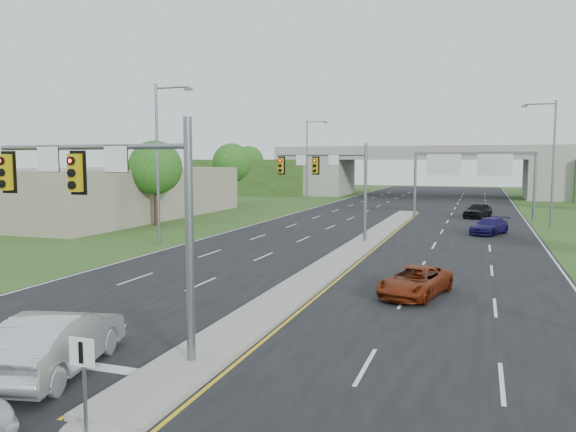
# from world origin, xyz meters

# --- Properties ---
(ground) EXTENTS (240.00, 240.00, 0.00)m
(ground) POSITION_xyz_m (0.00, 0.00, 0.00)
(ground) COLOR #304819
(ground) RESTS_ON ground
(road) EXTENTS (24.00, 160.00, 0.02)m
(road) POSITION_xyz_m (0.00, 35.00, 0.01)
(road) COLOR black
(road) RESTS_ON ground
(median) EXTENTS (2.00, 54.00, 0.16)m
(median) POSITION_xyz_m (0.00, 23.00, 0.10)
(median) COLOR gray
(median) RESTS_ON road
(median_nose) EXTENTS (2.00, 2.00, 0.16)m
(median_nose) POSITION_xyz_m (0.00, -4.00, 0.10)
(median_nose) COLOR gray
(median_nose) RESTS_ON road
(lane_markings) EXTENTS (23.72, 160.00, 0.01)m
(lane_markings) POSITION_xyz_m (-0.60, 28.91, 0.02)
(lane_markings) COLOR gold
(lane_markings) RESTS_ON road
(signal_mast_near) EXTENTS (6.62, 0.60, 7.00)m
(signal_mast_near) POSITION_xyz_m (-2.26, -0.07, 4.73)
(signal_mast_near) COLOR slate
(signal_mast_near) RESTS_ON ground
(signal_mast_far) EXTENTS (6.62, 0.60, 7.00)m
(signal_mast_far) POSITION_xyz_m (-2.26, 24.93, 4.73)
(signal_mast_far) COLOR slate
(signal_mast_far) RESTS_ON ground
(keep_right_sign) EXTENTS (0.60, 0.13, 2.20)m
(keep_right_sign) POSITION_xyz_m (0.00, -4.53, 1.52)
(keep_right_sign) COLOR slate
(keep_right_sign) RESTS_ON ground
(sign_gantry) EXTENTS (11.58, 0.44, 6.67)m
(sign_gantry) POSITION_xyz_m (6.68, 44.92, 5.24)
(sign_gantry) COLOR slate
(sign_gantry) RESTS_ON ground
(overpass) EXTENTS (80.00, 14.00, 8.10)m
(overpass) POSITION_xyz_m (0.00, 80.00, 3.55)
(overpass) COLOR gray
(overpass) RESTS_ON ground
(lightpole_l_mid) EXTENTS (2.85, 0.25, 11.00)m
(lightpole_l_mid) POSITION_xyz_m (-13.30, 20.00, 6.10)
(lightpole_l_mid) COLOR slate
(lightpole_l_mid) RESTS_ON ground
(lightpole_l_far) EXTENTS (2.85, 0.25, 11.00)m
(lightpole_l_far) POSITION_xyz_m (-13.30, 55.00, 6.10)
(lightpole_l_far) COLOR slate
(lightpole_l_far) RESTS_ON ground
(lightpole_r_far) EXTENTS (2.85, 0.25, 11.00)m
(lightpole_r_far) POSITION_xyz_m (13.30, 40.00, 6.10)
(lightpole_r_far) COLOR slate
(lightpole_r_far) RESTS_ON ground
(tree_l_near) EXTENTS (4.80, 4.80, 7.60)m
(tree_l_near) POSITION_xyz_m (-20.00, 30.00, 5.18)
(tree_l_near) COLOR #382316
(tree_l_near) RESTS_ON ground
(tree_l_mid) EXTENTS (5.20, 5.20, 8.12)m
(tree_l_mid) POSITION_xyz_m (-24.00, 55.00, 5.51)
(tree_l_mid) COLOR #382316
(tree_l_mid) RESTS_ON ground
(tree_back_a) EXTENTS (6.00, 6.00, 8.85)m
(tree_back_a) POSITION_xyz_m (-38.00, 94.00, 5.84)
(tree_back_a) COLOR #382316
(tree_back_a) RESTS_ON ground
(tree_back_b) EXTENTS (5.60, 5.60, 8.32)m
(tree_back_b) POSITION_xyz_m (-24.00, 94.00, 5.51)
(tree_back_b) COLOR #382316
(tree_back_b) RESTS_ON ground
(commercial_building) EXTENTS (18.00, 30.00, 5.00)m
(commercial_building) POSITION_xyz_m (-30.00, 35.00, 2.50)
(commercial_building) COLOR gray
(commercial_building) RESTS_ON ground
(car_silver) EXTENTS (2.91, 5.45, 1.71)m
(car_silver) POSITION_xyz_m (-3.22, -1.65, 0.87)
(car_silver) COLOR #B1B5B9
(car_silver) RESTS_ON road
(car_far_a) EXTENTS (3.18, 4.91, 1.26)m
(car_far_a) POSITION_xyz_m (5.07, 10.44, 0.65)
(car_far_a) COLOR maroon
(car_far_a) RESTS_ON road
(car_far_b) EXTENTS (3.40, 4.77, 1.28)m
(car_far_b) POSITION_xyz_m (8.34, 33.07, 0.66)
(car_far_b) COLOR #140C4C
(car_far_b) RESTS_ON road
(car_far_c) EXTENTS (3.18, 4.89, 1.55)m
(car_far_c) POSITION_xyz_m (7.40, 46.13, 0.79)
(car_far_c) COLOR black
(car_far_c) RESTS_ON road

